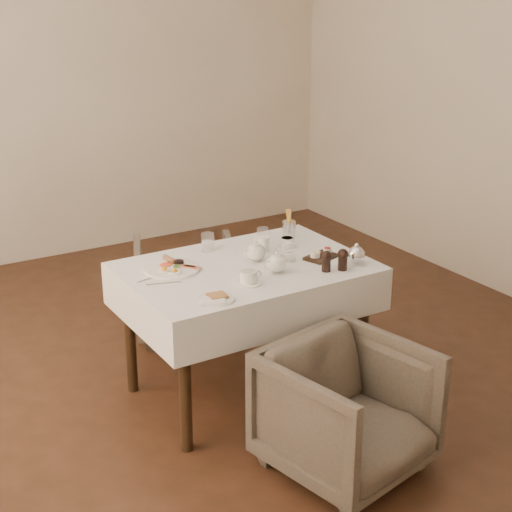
{
  "coord_description": "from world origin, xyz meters",
  "views": [
    {
      "loc": [
        -2.04,
        -3.57,
        2.24
      ],
      "look_at": [
        -0.04,
        -0.28,
        0.82
      ],
      "focal_mm": 55.0,
      "sensor_mm": 36.0,
      "label": 1
    }
  ],
  "objects": [
    {
      "name": "table",
      "position": [
        -0.07,
        -0.23,
        0.64
      ],
      "size": [
        1.28,
        0.88,
        0.75
      ],
      "color": "black",
      "rests_on": "ground"
    },
    {
      "name": "armchair_near",
      "position": [
        -0.04,
        -1.09,
        0.31
      ],
      "size": [
        0.79,
        0.8,
        0.62
      ],
      "primitive_type": "imported",
      "rotation": [
        0.0,
        0.0,
        0.2
      ],
      "color": "#483E35",
      "rests_on": "ground"
    },
    {
      "name": "armchair_far",
      "position": [
        0.0,
        0.66,
        0.3
      ],
      "size": [
        0.84,
        0.85,
        0.6
      ],
      "primitive_type": "imported",
      "rotation": [
        0.0,
        0.0,
        2.75
      ],
      "color": "#483E35",
      "rests_on": "ground"
    },
    {
      "name": "breakfast_plate",
      "position": [
        -0.43,
        -0.07,
        0.77
      ],
      "size": [
        0.29,
        0.29,
        0.04
      ],
      "rotation": [
        0.0,
        0.0,
        -0.35
      ],
      "color": "white",
      "rests_on": "table"
    },
    {
      "name": "side_plate",
      "position": [
        -0.43,
        -0.55,
        0.76
      ],
      "size": [
        0.19,
        0.17,
        0.02
      ],
      "rotation": [
        0.0,
        0.0,
        -0.31
      ],
      "color": "white",
      "rests_on": "table"
    },
    {
      "name": "teapot_centre",
      "position": [
        0.01,
        -0.19,
        0.81
      ],
      "size": [
        0.16,
        0.13,
        0.12
      ],
      "primitive_type": null,
      "rotation": [
        0.0,
        0.0,
        0.11
      ],
      "color": "white",
      "rests_on": "table"
    },
    {
      "name": "teapot_front",
      "position": [
        0.01,
        -0.39,
        0.81
      ],
      "size": [
        0.16,
        0.13,
        0.12
      ],
      "primitive_type": null,
      "rotation": [
        0.0,
        0.0,
        0.09
      ],
      "color": "white",
      "rests_on": "table"
    },
    {
      "name": "creamer",
      "position": [
        0.12,
        -0.08,
        0.8
      ],
      "size": [
        0.08,
        0.08,
        0.08
      ],
      "primitive_type": "cylinder",
      "rotation": [
        0.0,
        0.0,
        0.17
      ],
      "color": "white",
      "rests_on": "table"
    },
    {
      "name": "teacup_near",
      "position": [
        -0.19,
        -0.45,
        0.79
      ],
      "size": [
        0.14,
        0.14,
        0.07
      ],
      "rotation": [
        0.0,
        0.0,
        -0.1
      ],
      "color": "white",
      "rests_on": "table"
    },
    {
      "name": "teacup_far",
      "position": [
        0.27,
        -0.1,
        0.78
      ],
      "size": [
        0.12,
        0.12,
        0.06
      ],
      "rotation": [
        0.0,
        0.0,
        0.21
      ],
      "color": "white",
      "rests_on": "table"
    },
    {
      "name": "glass_left",
      "position": [
        -0.14,
        0.08,
        0.81
      ],
      "size": [
        0.08,
        0.08,
        0.1
      ],
      "primitive_type": "cylinder",
      "rotation": [
        0.0,
        0.0,
        -0.17
      ],
      "color": "silver",
      "rests_on": "table"
    },
    {
      "name": "glass_mid",
      "position": [
        0.17,
        -0.29,
        0.8
      ],
      "size": [
        0.08,
        0.08,
        0.09
      ],
      "primitive_type": "cylinder",
      "rotation": [
        0.0,
        0.0,
        0.32
      ],
      "color": "silver",
      "rests_on": "table"
    },
    {
      "name": "glass_right",
      "position": [
        0.2,
        0.04,
        0.8
      ],
      "size": [
        0.09,
        0.09,
        0.09
      ],
      "primitive_type": "cylinder",
      "rotation": [
        0.0,
        0.0,
        0.38
      ],
      "color": "silver",
      "rests_on": "table"
    },
    {
      "name": "condiment_board",
      "position": [
        0.33,
        -0.34,
        0.77
      ],
      "size": [
        0.21,
        0.17,
        0.05
      ],
      "rotation": [
        0.0,
        0.0,
        0.31
      ],
      "color": "black",
      "rests_on": "table"
    },
    {
      "name": "pepper_mill_left",
      "position": [
        0.24,
        -0.51,
        0.81
      ],
      "size": [
        0.06,
        0.06,
        0.11
      ],
      "primitive_type": null,
      "rotation": [
        0.0,
        0.0,
        0.17
      ],
      "color": "black",
      "rests_on": "table"
    },
    {
      "name": "pepper_mill_right",
      "position": [
        0.33,
        -0.54,
        0.81
      ],
      "size": [
        0.06,
        0.06,
        0.12
      ],
      "primitive_type": null,
      "rotation": [
        0.0,
        0.0,
        0.04
      ],
      "color": "black",
      "rests_on": "table"
    },
    {
      "name": "silver_pot",
      "position": [
        0.44,
        -0.51,
        0.81
      ],
      "size": [
        0.13,
        0.12,
        0.12
      ],
      "primitive_type": null,
      "rotation": [
        0.0,
        0.0,
        -0.3
      ],
      "color": "white",
      "rests_on": "table"
    },
    {
      "name": "fries_cup",
      "position": [
        0.39,
        0.06,
        0.83
      ],
      "size": [
        0.08,
        0.08,
        0.17
      ],
      "rotation": [
        0.0,
        0.0,
        -0.05
      ],
      "color": "silver",
      "rests_on": "table"
    },
    {
      "name": "cutlery_fork",
      "position": [
        -0.57,
        -0.13,
        0.76
      ],
      "size": [
        0.18,
        0.05,
        0.0
      ],
      "primitive_type": "cube",
      "rotation": [
        0.0,
        0.0,
        1.79
      ],
      "color": "silver",
      "rests_on": "table"
    },
    {
      "name": "cutlery_knife",
      "position": [
        -0.55,
        -0.23,
        0.76
      ],
      "size": [
        0.18,
        0.06,
        0.0
      ],
      "primitive_type": "cube",
      "rotation": [
        0.0,
        0.0,
        1.28
      ],
      "color": "silver",
      "rests_on": "table"
    }
  ]
}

